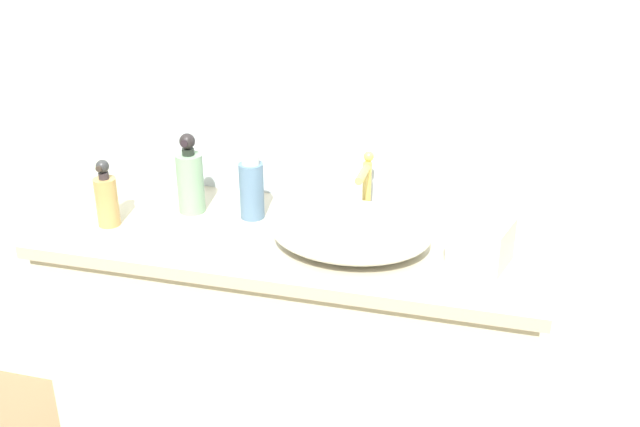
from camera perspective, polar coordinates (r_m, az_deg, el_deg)
bathroom_wall_rear at (r=2.16m, az=-2.58°, el=12.23°), size 6.00×0.06×2.60m
vanity_counter at (r=2.24m, az=-1.99°, el=-11.61°), size 1.33×0.50×0.88m
wall_mirror_panel at (r=2.08m, az=-0.31°, el=13.89°), size 1.20×0.01×0.99m
sink_basin at (r=1.92m, az=2.34°, el=-1.31°), size 0.41×0.33×0.09m
faucet at (r=2.06m, az=3.49°, el=2.48°), size 0.03×0.14×0.19m
soap_dispenser at (r=2.13m, az=-9.75°, el=2.57°), size 0.07×0.07×0.23m
lotion_bottle at (r=2.11m, az=-15.78°, el=1.13°), size 0.06×0.06×0.19m
perfume_bottle at (r=2.08m, az=-5.17°, el=1.89°), size 0.07×0.07×0.18m
tissue_box at (r=1.88m, az=12.04°, el=-1.96°), size 0.16×0.16×0.15m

